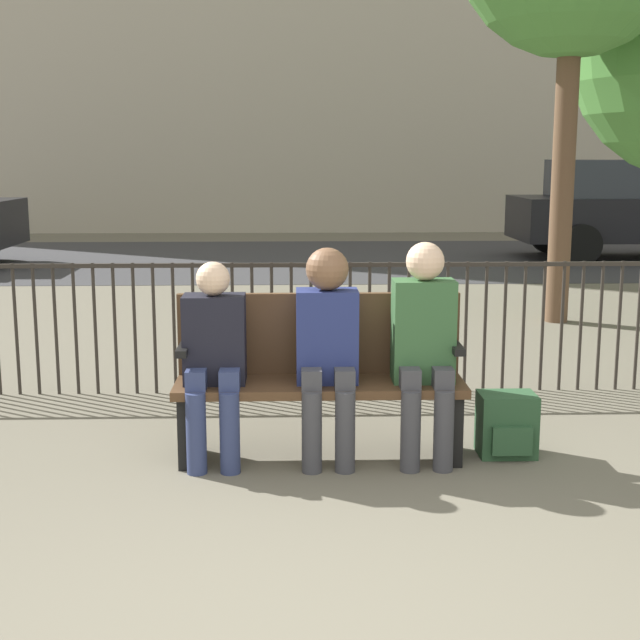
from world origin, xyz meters
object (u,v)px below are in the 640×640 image
at_px(park_bench, 320,371).
at_px(seated_person_2, 424,341).
at_px(backpack, 507,425).
at_px(parked_car_0, 638,208).
at_px(seated_person_1, 327,342).
at_px(seated_person_0, 214,353).

xyz_separation_m(park_bench, seated_person_2, (0.57, -0.13, 0.20)).
relative_size(backpack, parked_car_0, 0.09).
bearing_deg(park_bench, backpack, -3.03).
height_order(park_bench, seated_person_1, seated_person_1).
distance_m(park_bench, backpack, 1.12).
height_order(seated_person_2, backpack, seated_person_2).
xyz_separation_m(seated_person_1, seated_person_2, (0.54, 0.00, 0.00)).
bearing_deg(seated_person_0, parked_car_0, 57.94).
relative_size(seated_person_0, parked_car_0, 0.27).
height_order(backpack, parked_car_0, parked_car_0).
distance_m(park_bench, seated_person_0, 0.61).
bearing_deg(seated_person_2, park_bench, 167.62).
xyz_separation_m(park_bench, backpack, (1.07, -0.06, -0.31)).
bearing_deg(parked_car_0, park_bench, -119.88).
bearing_deg(seated_person_2, parked_car_0, 63.04).
xyz_separation_m(seated_person_0, parked_car_0, (6.15, 9.81, 0.21)).
height_order(park_bench, seated_person_2, seated_person_2).
xyz_separation_m(seated_person_2, backpack, (0.50, 0.07, -0.51)).
height_order(park_bench, parked_car_0, parked_car_0).
height_order(seated_person_0, seated_person_1, seated_person_1).
relative_size(park_bench, backpack, 4.49).
height_order(park_bench, seated_person_0, seated_person_0).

